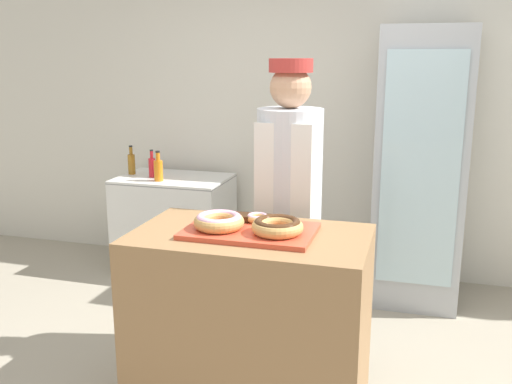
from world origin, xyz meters
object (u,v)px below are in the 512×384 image
(serving_tray, at_px, (250,231))
(brownie_back_left, at_px, (241,217))
(chest_freezer, at_px, (175,223))
(bottle_orange, at_px, (158,169))
(donut_mini_center, at_px, (257,217))
(donut_chocolate_glaze, at_px, (277,226))
(donut_light_glaze, at_px, (219,221))
(bottle_red, at_px, (152,167))
(beverage_fridge, at_px, (420,168))
(bottle_amber, at_px, (131,163))
(brownie_back_right, at_px, (274,220))
(baker_person, at_px, (289,205))

(serving_tray, height_order, brownie_back_left, brownie_back_left)
(chest_freezer, relative_size, bottle_orange, 3.72)
(serving_tray, height_order, donut_mini_center, donut_mini_center)
(bottle_orange, bearing_deg, donut_chocolate_glaze, -49.32)
(donut_light_glaze, xyz_separation_m, chest_freezer, (-1.04, 1.77, -0.61))
(donut_mini_center, relative_size, bottle_red, 0.51)
(donut_chocolate_glaze, height_order, beverage_fridge, beverage_fridge)
(brownie_back_left, xyz_separation_m, beverage_fridge, (0.84, 1.60, -0.00))
(donut_chocolate_glaze, bearing_deg, bottle_red, 130.91)
(donut_chocolate_glaze, distance_m, bottle_amber, 2.48)
(brownie_back_right, distance_m, bottle_red, 2.12)
(donut_mini_center, xyz_separation_m, bottle_orange, (-1.24, 1.44, -0.10))
(serving_tray, relative_size, donut_light_glaze, 2.54)
(brownie_back_right, distance_m, bottle_orange, 1.96)
(bottle_red, bearing_deg, bottle_orange, -46.06)
(serving_tray, xyz_separation_m, bottle_amber, (-1.57, 1.75, -0.07))
(donut_mini_center, distance_m, brownie_back_left, 0.08)
(baker_person, distance_m, bottle_orange, 1.60)
(serving_tray, distance_m, bottle_red, 2.16)
(brownie_back_right, height_order, chest_freezer, brownie_back_right)
(donut_light_glaze, relative_size, donut_mini_center, 2.10)
(bottle_amber, bearing_deg, brownie_back_left, -47.49)
(brownie_back_left, distance_m, chest_freezer, 2.04)
(serving_tray, xyz_separation_m, donut_light_glaze, (-0.14, -0.04, 0.05))
(donut_light_glaze, xyz_separation_m, bottle_orange, (-1.10, 1.61, -0.12))
(bottle_amber, bearing_deg, donut_mini_center, -45.94)
(serving_tray, relative_size, donut_mini_center, 5.32)
(donut_chocolate_glaze, distance_m, chest_freezer, 2.29)
(donut_mini_center, bearing_deg, brownie_back_right, 0.00)
(donut_mini_center, height_order, chest_freezer, donut_mini_center)
(bottle_orange, height_order, bottle_amber, same)
(donut_mini_center, bearing_deg, beverage_fridge, 64.61)
(donut_mini_center, relative_size, brownie_back_left, 1.23)
(chest_freezer, bearing_deg, brownie_back_right, -51.65)
(brownie_back_right, bearing_deg, baker_person, 94.34)
(brownie_back_right, height_order, bottle_amber, bottle_amber)
(brownie_back_left, relative_size, baker_person, 0.05)
(brownie_back_right, bearing_deg, beverage_fridge, 67.09)
(donut_mini_center, relative_size, chest_freezer, 0.13)
(brownie_back_left, relative_size, bottle_red, 0.41)
(baker_person, distance_m, bottle_red, 1.76)
(bottle_amber, bearing_deg, beverage_fridge, -0.63)
(beverage_fridge, xyz_separation_m, bottle_orange, (-2.00, -0.16, -0.09))
(serving_tray, distance_m, brownie_back_left, 0.15)
(baker_person, height_order, bottle_amber, baker_person)
(serving_tray, height_order, bottle_orange, bottle_orange)
(baker_person, height_order, chest_freezer, baker_person)
(serving_tray, xyz_separation_m, bottle_orange, (-1.24, 1.57, -0.07))
(donut_light_glaze, relative_size, bottle_amber, 1.00)
(baker_person, bearing_deg, bottle_orange, 143.39)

